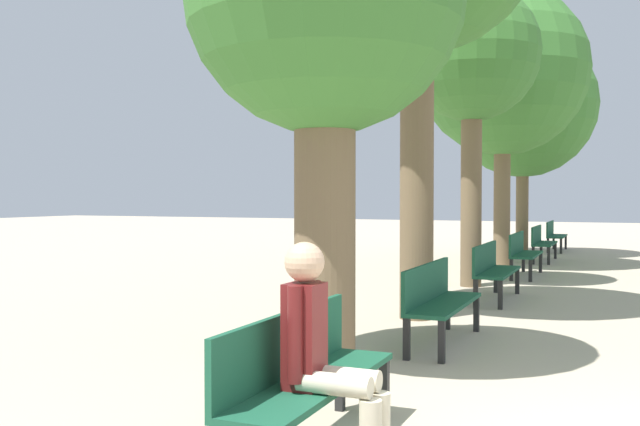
{
  "coord_description": "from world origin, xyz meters",
  "views": [
    {
      "loc": [
        -0.44,
        -3.77,
        1.53
      ],
      "look_at": [
        -5.15,
        7.25,
        1.24
      ],
      "focal_mm": 40.0,
      "sensor_mm": 36.0,
      "label": 1
    }
  ],
  "objects_px": {
    "tree_row_0": "(325,4)",
    "tree_row_4": "(523,105)",
    "tree_row_3": "(503,72)",
    "bench_row_0": "(302,369)",
    "bench_row_4": "(541,240)",
    "bench_row_5": "(554,233)",
    "bench_row_3": "(522,251)",
    "tree_row_2": "(472,58)",
    "bench_row_2": "(492,267)",
    "person_seated": "(323,348)",
    "bench_row_1": "(437,297)"
  },
  "relations": [
    {
      "from": "bench_row_5",
      "to": "tree_row_4",
      "type": "bearing_deg",
      "value": -106.65
    },
    {
      "from": "tree_row_2",
      "to": "tree_row_3",
      "type": "height_order",
      "value": "tree_row_3"
    },
    {
      "from": "bench_row_0",
      "to": "tree_row_4",
      "type": "relative_size",
      "value": 0.31
    },
    {
      "from": "bench_row_5",
      "to": "bench_row_1",
      "type": "bearing_deg",
      "value": -90.0
    },
    {
      "from": "bench_row_3",
      "to": "tree_row_4",
      "type": "relative_size",
      "value": 0.31
    },
    {
      "from": "bench_row_0",
      "to": "tree_row_4",
      "type": "height_order",
      "value": "tree_row_4"
    },
    {
      "from": "bench_row_0",
      "to": "person_seated",
      "type": "relative_size",
      "value": 1.38
    },
    {
      "from": "bench_row_0",
      "to": "tree_row_0",
      "type": "xyz_separation_m",
      "value": [
        -0.61,
        1.8,
        2.69
      ]
    },
    {
      "from": "bench_row_2",
      "to": "tree_row_3",
      "type": "bearing_deg",
      "value": 97.21
    },
    {
      "from": "tree_row_0",
      "to": "tree_row_3",
      "type": "xyz_separation_m",
      "value": [
        0.0,
        9.71,
        0.97
      ]
    },
    {
      "from": "bench_row_4",
      "to": "tree_row_2",
      "type": "bearing_deg",
      "value": -96.59
    },
    {
      "from": "bench_row_4",
      "to": "bench_row_5",
      "type": "xyz_separation_m",
      "value": [
        0.0,
        3.36,
        0.0
      ]
    },
    {
      "from": "bench_row_0",
      "to": "person_seated",
      "type": "xyz_separation_m",
      "value": [
        0.22,
        -0.19,
        0.18
      ]
    },
    {
      "from": "tree_row_0",
      "to": "person_seated",
      "type": "bearing_deg",
      "value": -67.52
    },
    {
      "from": "bench_row_3",
      "to": "tree_row_2",
      "type": "distance_m",
      "value": 3.9
    },
    {
      "from": "bench_row_5",
      "to": "tree_row_3",
      "type": "bearing_deg",
      "value": -96.52
    },
    {
      "from": "bench_row_3",
      "to": "tree_row_4",
      "type": "distance_m",
      "value": 5.79
    },
    {
      "from": "bench_row_5",
      "to": "person_seated",
      "type": "height_order",
      "value": "person_seated"
    },
    {
      "from": "tree_row_2",
      "to": "person_seated",
      "type": "xyz_separation_m",
      "value": [
        0.82,
        -8.39,
        -3.18
      ]
    },
    {
      "from": "tree_row_3",
      "to": "person_seated",
      "type": "bearing_deg",
      "value": -85.97
    },
    {
      "from": "bench_row_0",
      "to": "bench_row_4",
      "type": "xyz_separation_m",
      "value": [
        0.0,
        13.44,
        0.0
      ]
    },
    {
      "from": "tree_row_2",
      "to": "bench_row_2",
      "type": "bearing_deg",
      "value": -67.74
    },
    {
      "from": "bench_row_2",
      "to": "bench_row_3",
      "type": "bearing_deg",
      "value": 90.0
    },
    {
      "from": "tree_row_3",
      "to": "person_seated",
      "type": "distance_m",
      "value": 12.23
    },
    {
      "from": "bench_row_1",
      "to": "person_seated",
      "type": "distance_m",
      "value": 3.56
    },
    {
      "from": "bench_row_3",
      "to": "tree_row_2",
      "type": "bearing_deg",
      "value": -107.84
    },
    {
      "from": "bench_row_2",
      "to": "tree_row_0",
      "type": "height_order",
      "value": "tree_row_0"
    },
    {
      "from": "bench_row_4",
      "to": "bench_row_5",
      "type": "bearing_deg",
      "value": 90.0
    },
    {
      "from": "bench_row_1",
      "to": "bench_row_5",
      "type": "height_order",
      "value": "same"
    },
    {
      "from": "bench_row_3",
      "to": "bench_row_5",
      "type": "relative_size",
      "value": 1.0
    },
    {
      "from": "bench_row_2",
      "to": "bench_row_4",
      "type": "distance_m",
      "value": 6.72
    },
    {
      "from": "bench_row_1",
      "to": "bench_row_2",
      "type": "xyz_separation_m",
      "value": [
        0.0,
        3.36,
        0.0
      ]
    },
    {
      "from": "bench_row_5",
      "to": "tree_row_2",
      "type": "distance_m",
      "value": 9.26
    },
    {
      "from": "person_seated",
      "to": "tree_row_4",
      "type": "bearing_deg",
      "value": 93.15
    },
    {
      "from": "bench_row_0",
      "to": "person_seated",
      "type": "bearing_deg",
      "value": -41.24
    },
    {
      "from": "bench_row_3",
      "to": "tree_row_3",
      "type": "bearing_deg",
      "value": 113.0
    },
    {
      "from": "bench_row_4",
      "to": "tree_row_2",
      "type": "distance_m",
      "value": 6.26
    },
    {
      "from": "bench_row_0",
      "to": "bench_row_4",
      "type": "distance_m",
      "value": 13.44
    },
    {
      "from": "tree_row_0",
      "to": "tree_row_3",
      "type": "bearing_deg",
      "value": 90.0
    },
    {
      "from": "tree_row_4",
      "to": "person_seated",
      "type": "height_order",
      "value": "tree_row_4"
    },
    {
      "from": "bench_row_0",
      "to": "tree_row_4",
      "type": "bearing_deg",
      "value": 92.35
    },
    {
      "from": "bench_row_5",
      "to": "tree_row_3",
      "type": "distance_m",
      "value": 6.46
    },
    {
      "from": "tree_row_0",
      "to": "tree_row_4",
      "type": "xyz_separation_m",
      "value": [
        -0.0,
        12.98,
        0.64
      ]
    },
    {
      "from": "person_seated",
      "to": "bench_row_3",
      "type": "bearing_deg",
      "value": 91.22
    },
    {
      "from": "bench_row_0",
      "to": "bench_row_2",
      "type": "relative_size",
      "value": 1.0
    },
    {
      "from": "bench_row_3",
      "to": "bench_row_5",
      "type": "distance_m",
      "value": 6.72
    },
    {
      "from": "bench_row_4",
      "to": "person_seated",
      "type": "height_order",
      "value": "person_seated"
    },
    {
      "from": "tree_row_4",
      "to": "bench_row_1",
      "type": "bearing_deg",
      "value": -86.96
    },
    {
      "from": "bench_row_1",
      "to": "bench_row_4",
      "type": "xyz_separation_m",
      "value": [
        0.0,
        10.08,
        0.0
      ]
    },
    {
      "from": "bench_row_1",
      "to": "tree_row_3",
      "type": "bearing_deg",
      "value": 94.25
    }
  ]
}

